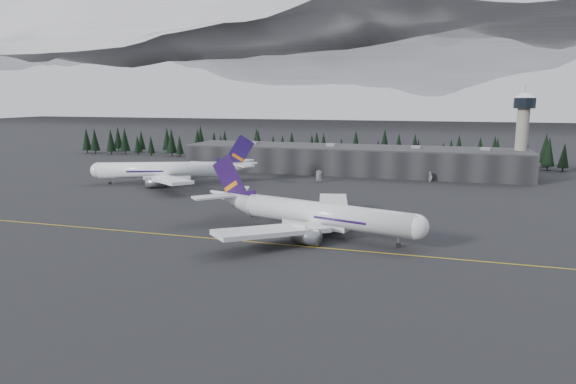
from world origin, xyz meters
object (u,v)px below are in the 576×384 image
(terminal, at_px, (351,160))
(control_tower, at_px, (523,126))
(gse_vehicle_a, at_px, (319,180))
(gse_vehicle_b, at_px, (430,180))
(jet_main, at_px, (307,213))
(jet_parked, at_px, (174,170))

(terminal, distance_m, control_tower, 76.98)
(control_tower, relative_size, gse_vehicle_a, 7.38)
(control_tower, height_order, gse_vehicle_a, control_tower)
(terminal, bearing_deg, gse_vehicle_b, -24.69)
(gse_vehicle_b, bearing_deg, terminal, -116.69)
(jet_main, relative_size, gse_vehicle_a, 12.77)
(terminal, height_order, gse_vehicle_a, terminal)
(jet_parked, xyz_separation_m, gse_vehicle_a, (57.05, 21.54, -5.07))
(jet_parked, distance_m, gse_vehicle_a, 61.19)
(control_tower, bearing_deg, jet_parked, -158.05)
(terminal, xyz_separation_m, jet_parked, (-65.28, -53.53, -0.52))
(gse_vehicle_a, bearing_deg, jet_main, -94.28)
(jet_main, bearing_deg, terminal, 109.51)
(jet_parked, height_order, gse_vehicle_b, jet_parked)
(jet_parked, xyz_separation_m, gse_vehicle_b, (102.86, 36.26, -5.03))
(gse_vehicle_a, xyz_separation_m, gse_vehicle_b, (45.81, 14.72, 0.04))
(gse_vehicle_b, bearing_deg, control_tower, 116.44)
(jet_main, xyz_separation_m, gse_vehicle_a, (-16.41, 82.49, -4.81))
(terminal, xyz_separation_m, control_tower, (75.00, 3.00, 17.11))
(jet_main, height_order, gse_vehicle_b, jet_main)
(jet_parked, bearing_deg, jet_main, 119.38)
(jet_main, bearing_deg, gse_vehicle_b, 88.60)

